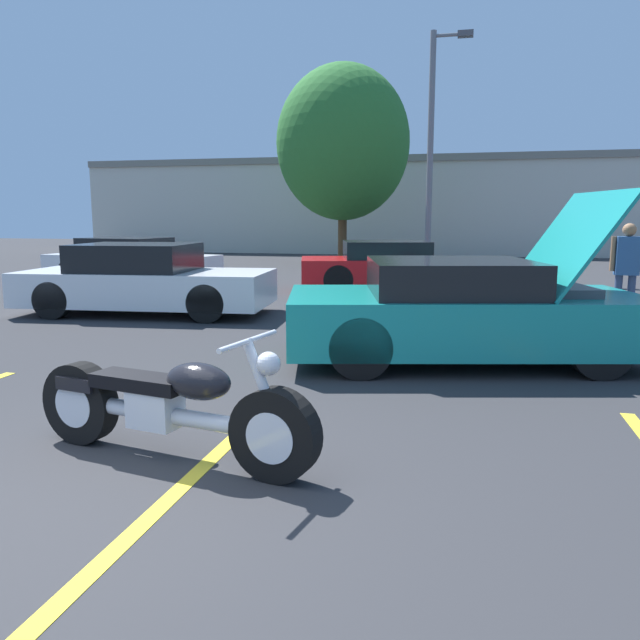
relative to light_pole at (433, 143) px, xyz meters
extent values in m
plane|color=#2D2D30|center=(-1.27, -16.44, -3.88)|extent=(80.00, 80.00, 0.00)
cube|color=yellow|center=(-0.66, -15.76, -3.87)|extent=(0.12, 4.64, 0.01)
cube|color=beige|center=(-1.27, 10.90, -1.68)|extent=(32.00, 4.00, 4.40)
cube|color=slate|center=(-1.27, 10.90, 0.37)|extent=(32.00, 4.20, 0.30)
cylinder|color=slate|center=(-0.09, 0.00, -0.38)|extent=(0.18, 0.18, 7.00)
cylinder|color=slate|center=(0.36, 0.00, 2.97)|extent=(0.90, 0.10, 0.10)
cube|color=#4C4C51|center=(0.81, 0.00, 2.97)|extent=(0.44, 0.28, 0.16)
cylinder|color=brown|center=(-3.40, 3.42, -2.74)|extent=(0.32, 0.32, 2.27)
ellipsoid|color=#2D702D|center=(-3.40, 3.42, 0.45)|extent=(4.78, 4.78, 5.49)
cylinder|color=black|center=(-0.10, -15.50, -3.56)|extent=(0.65, 0.28, 0.63)
cylinder|color=black|center=(-1.77, -15.17, -3.56)|extent=(0.65, 0.28, 0.63)
cylinder|color=silver|center=(-0.10, -15.50, -3.56)|extent=(0.37, 0.23, 0.35)
cylinder|color=silver|center=(-1.77, -15.17, -3.56)|extent=(0.37, 0.23, 0.35)
cylinder|color=silver|center=(-0.94, -15.33, -3.55)|extent=(1.45, 0.40, 0.12)
cube|color=silver|center=(-1.06, -15.31, -3.51)|extent=(0.40, 0.31, 0.28)
ellipsoid|color=black|center=(-0.69, -15.38, -3.27)|extent=(0.55, 0.37, 0.26)
cube|color=black|center=(-1.19, -15.28, -3.33)|extent=(0.78, 0.40, 0.10)
cube|color=black|center=(-1.73, -15.17, -3.39)|extent=(0.38, 0.28, 0.10)
cylinder|color=silver|center=(-0.18, -15.48, -3.24)|extent=(0.31, 0.13, 0.62)
cylinder|color=silver|center=(-0.28, -15.46, -2.95)|extent=(0.17, 0.69, 0.04)
sphere|color=silver|center=(-0.14, -15.49, -3.09)|extent=(0.16, 0.16, 0.16)
cylinder|color=silver|center=(-1.29, -15.15, -3.61)|extent=(1.11, 0.31, 0.09)
cube|color=teal|center=(1.07, -11.65, -3.37)|extent=(4.50, 2.83, 0.63)
cube|color=black|center=(0.91, -11.69, -2.85)|extent=(2.22, 2.12, 0.40)
cylinder|color=black|center=(2.53, -12.20, -3.53)|extent=(0.72, 0.37, 0.69)
cylinder|color=black|center=(2.14, -10.52, -3.53)|extent=(0.72, 0.37, 0.69)
cylinder|color=black|center=(0.01, -12.78, -3.53)|extent=(0.72, 0.37, 0.69)
cylinder|color=black|center=(-0.38, -11.11, -3.53)|extent=(0.72, 0.37, 0.69)
cube|color=teal|center=(2.23, -11.38, -2.46)|extent=(1.25, 1.93, 1.22)
cube|color=#4C4C51|center=(2.19, -11.39, -3.09)|extent=(0.83, 1.17, 0.28)
cube|color=red|center=(-0.59, -4.61, -3.40)|extent=(4.60, 2.79, 0.58)
cube|color=black|center=(-0.76, -4.65, -2.91)|extent=(2.27, 2.03, 0.40)
cylinder|color=black|center=(0.89, -5.03, -3.54)|extent=(0.70, 0.38, 0.67)
cylinder|color=black|center=(0.50, -3.52, -3.54)|extent=(0.70, 0.38, 0.67)
cylinder|color=black|center=(-1.69, -5.69, -3.54)|extent=(0.70, 0.38, 0.67)
cylinder|color=black|center=(-2.08, -4.19, -3.54)|extent=(0.70, 0.38, 0.67)
cube|color=white|center=(-7.59, -4.24, -3.43)|extent=(4.80, 2.37, 0.56)
cube|color=black|center=(-7.77, -4.22, -2.93)|extent=(2.27, 1.83, 0.45)
cylinder|color=black|center=(-6.29, -5.19, -3.57)|extent=(0.63, 0.31, 0.61)
cylinder|color=black|center=(-6.07, -3.71, -3.57)|extent=(0.63, 0.31, 0.61)
cylinder|color=black|center=(-9.11, -4.77, -3.57)|extent=(0.63, 0.31, 0.61)
cylinder|color=black|center=(-8.89, -3.29, -3.57)|extent=(0.63, 0.31, 0.61)
cube|color=white|center=(-4.48, -9.16, -3.40)|extent=(4.53, 2.16, 0.60)
cube|color=black|center=(-4.65, -9.17, -2.86)|extent=(2.11, 1.77, 0.48)
cylinder|color=black|center=(-3.05, -9.81, -3.55)|extent=(0.66, 0.28, 0.65)
cylinder|color=black|center=(-3.19, -8.26, -3.55)|extent=(0.66, 0.28, 0.65)
cylinder|color=black|center=(-5.76, -10.05, -3.55)|extent=(0.66, 0.28, 0.65)
cylinder|color=black|center=(-5.90, -8.51, -3.55)|extent=(0.66, 0.28, 0.65)
cylinder|color=#38476B|center=(3.53, -8.22, -3.48)|extent=(0.12, 0.12, 0.79)
cylinder|color=#38476B|center=(3.73, -8.22, -3.48)|extent=(0.12, 0.12, 0.79)
cube|color=#335B93|center=(3.63, -8.22, -2.78)|extent=(0.36, 0.20, 0.62)
cylinder|color=#9E704C|center=(3.41, -8.22, -2.75)|extent=(0.08, 0.08, 0.56)
sphere|color=#9E704C|center=(3.63, -8.22, -2.36)|extent=(0.21, 0.21, 0.21)
camera|label=1|loc=(1.09, -19.25, -2.14)|focal=35.00mm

